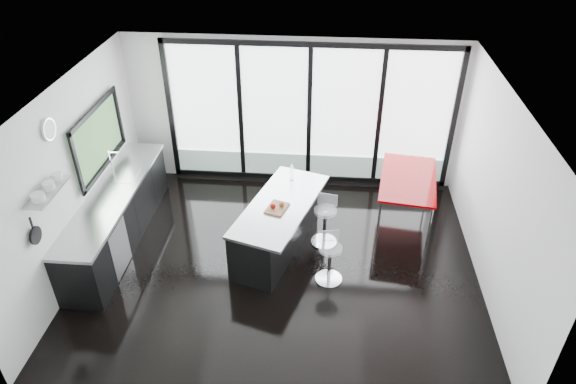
# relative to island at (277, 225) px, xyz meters

# --- Properties ---
(floor) EXTENTS (6.00, 5.00, 0.00)m
(floor) POSITION_rel_island_xyz_m (0.09, -0.42, -0.44)
(floor) COLOR black
(floor) RESTS_ON ground
(ceiling) EXTENTS (6.00, 5.00, 0.00)m
(ceiling) POSITION_rel_island_xyz_m (0.09, -0.42, 2.36)
(ceiling) COLOR white
(ceiling) RESTS_ON wall_back
(wall_back) EXTENTS (6.00, 0.09, 2.80)m
(wall_back) POSITION_rel_island_xyz_m (0.36, 2.04, 0.84)
(wall_back) COLOR silver
(wall_back) RESTS_ON ground
(wall_front) EXTENTS (6.00, 0.00, 2.80)m
(wall_front) POSITION_rel_island_xyz_m (0.09, -2.92, 0.96)
(wall_front) COLOR silver
(wall_front) RESTS_ON ground
(wall_left) EXTENTS (0.26, 5.00, 2.80)m
(wall_left) POSITION_rel_island_xyz_m (-2.89, -0.15, 1.13)
(wall_left) COLOR silver
(wall_left) RESTS_ON ground
(wall_right) EXTENTS (0.00, 5.00, 2.80)m
(wall_right) POSITION_rel_island_xyz_m (3.09, -0.42, 0.96)
(wall_right) COLOR silver
(wall_right) RESTS_ON ground
(counter_cabinets) EXTENTS (0.69, 3.24, 1.36)m
(counter_cabinets) POSITION_rel_island_xyz_m (-2.58, -0.03, 0.03)
(counter_cabinets) COLOR black
(counter_cabinets) RESTS_ON floor
(island) EXTENTS (1.46, 2.27, 1.11)m
(island) POSITION_rel_island_xyz_m (0.00, 0.00, 0.00)
(island) COLOR black
(island) RESTS_ON floor
(bar_stool_near) EXTENTS (0.48, 0.48, 0.64)m
(bar_stool_near) POSITION_rel_island_xyz_m (0.85, -0.71, -0.12)
(bar_stool_near) COLOR silver
(bar_stool_near) RESTS_ON floor
(bar_stool_far) EXTENTS (0.49, 0.49, 0.67)m
(bar_stool_far) POSITION_rel_island_xyz_m (0.76, 0.16, -0.10)
(bar_stool_far) COLOR silver
(bar_stool_far) RESTS_ON floor
(red_table) EXTENTS (1.10, 1.67, 0.84)m
(red_table) POSITION_rel_island_xyz_m (2.11, 0.94, -0.02)
(red_table) COLOR #8A0003
(red_table) RESTS_ON floor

